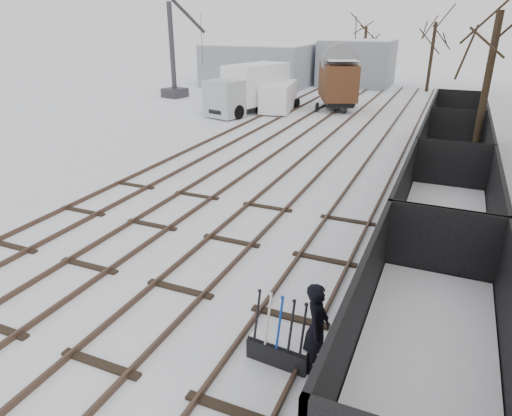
{
  "coord_description": "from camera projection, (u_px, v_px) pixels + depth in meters",
  "views": [
    {
      "loc": [
        5.79,
        -8.44,
        6.51
      ],
      "look_at": [
        0.76,
        3.19,
        1.2
      ],
      "focal_mm": 32.0,
      "sensor_mm": 36.0,
      "label": 1
    }
  ],
  "objects": [
    {
      "name": "lorry",
      "position": [
        249.0,
        88.0,
        33.23
      ],
      "size": [
        3.73,
        7.75,
        3.37
      ],
      "rotation": [
        0.0,
        0.0,
        -0.27
      ],
      "color": "black",
      "rests_on": "ground"
    },
    {
      "name": "tracks",
      "position": [
        324.0,
        153.0,
        23.32
      ],
      "size": [
        13.9,
        52.0,
        0.16
      ],
      "color": "black",
      "rests_on": "ground"
    },
    {
      "name": "crane",
      "position": [
        175.0,
        70.0,
        39.52
      ],
      "size": [
        2.08,
        5.2,
        8.73
      ],
      "rotation": [
        0.0,
        0.0,
        -0.22
      ],
      "color": "#302F35",
      "rests_on": "ground"
    },
    {
      "name": "freight_wagon_b",
      "position": [
        443.0,
        221.0,
        13.33
      ],
      "size": [
        2.59,
        6.48,
        2.65
      ],
      "color": "black",
      "rests_on": "ground"
    },
    {
      "name": "tree_far_right",
      "position": [
        431.0,
        58.0,
        42.16
      ],
      "size": [
        0.3,
        0.3,
        6.14
      ],
      "primitive_type": "cylinder",
      "color": "black",
      "rests_on": "ground"
    },
    {
      "name": "freight_wagon_d",
      "position": [
        455.0,
        130.0,
        24.16
      ],
      "size": [
        2.59,
        6.48,
        2.65
      ],
      "color": "black",
      "rests_on": "ground"
    },
    {
      "name": "ground",
      "position": [
        180.0,
        290.0,
        11.77
      ],
      "size": [
        120.0,
        120.0,
        0.0
      ],
      "primitive_type": "plane",
      "color": "white",
      "rests_on": "ground"
    },
    {
      "name": "freight_wagon_a",
      "position": [
        425.0,
        360.0,
        7.91
      ],
      "size": [
        2.59,
        6.48,
        2.65
      ],
      "color": "black",
      "rests_on": "ground"
    },
    {
      "name": "worker",
      "position": [
        317.0,
        328.0,
        8.79
      ],
      "size": [
        0.53,
        0.75,
        1.94
      ],
      "primitive_type": "imported",
      "rotation": [
        0.0,
        0.0,
        1.67
      ],
      "color": "black",
      "rests_on": "ground"
    },
    {
      "name": "tree_near",
      "position": [
        484.0,
        97.0,
        19.21
      ],
      "size": [
        0.3,
        0.3,
        6.79
      ],
      "primitive_type": "cylinder",
      "color": "black",
      "rests_on": "ground"
    },
    {
      "name": "tree_far_left",
      "position": [
        364.0,
        56.0,
        47.56
      ],
      "size": [
        0.3,
        0.3,
        5.64
      ],
      "primitive_type": "cylinder",
      "color": "black",
      "rests_on": "ground"
    },
    {
      "name": "shed_left",
      "position": [
        260.0,
        65.0,
        46.22
      ],
      "size": [
        10.0,
        8.0,
        4.1
      ],
      "color": "gray",
      "rests_on": "ground"
    },
    {
      "name": "box_van_wagon",
      "position": [
        338.0,
        80.0,
        34.19
      ],
      "size": [
        4.23,
        5.47,
        3.71
      ],
      "rotation": [
        0.0,
        0.0,
        0.39
      ],
      "color": "black",
      "rests_on": "ground"
    },
    {
      "name": "ground_frame",
      "position": [
        279.0,
        350.0,
        9.24
      ],
      "size": [
        1.33,
        0.52,
        1.49
      ],
      "rotation": [
        0.0,
        0.0,
        -0.08
      ],
      "color": "black",
      "rests_on": "ground"
    },
    {
      "name": "freight_wagon_c",
      "position": [
        451.0,
        162.0,
        18.74
      ],
      "size": [
        2.59,
        6.48,
        2.65
      ],
      "color": "black",
      "rests_on": "ground"
    },
    {
      "name": "shed_right",
      "position": [
        357.0,
        63.0,
        46.23
      ],
      "size": [
        7.0,
        6.0,
        4.5
      ],
      "color": "gray",
      "rests_on": "ground"
    },
    {
      "name": "panel_van",
      "position": [
        279.0,
        96.0,
        33.89
      ],
      "size": [
        2.77,
        4.96,
        2.07
      ],
      "rotation": [
        0.0,
        0.0,
        0.16
      ],
      "color": "white",
      "rests_on": "ground"
    }
  ]
}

